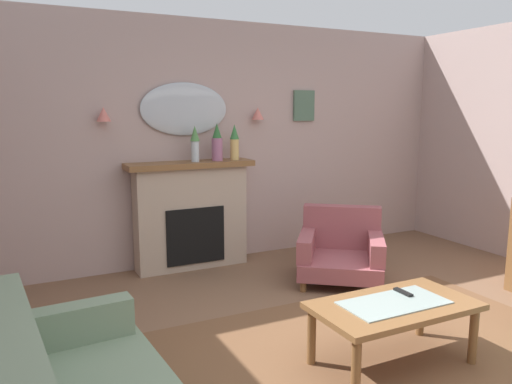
{
  "coord_description": "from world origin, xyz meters",
  "views": [
    {
      "loc": [
        -2.21,
        -2.2,
        1.72
      ],
      "look_at": [
        -0.23,
        1.78,
        0.97
      ],
      "focal_mm": 34.83,
      "sensor_mm": 36.0,
      "label": 1
    }
  ],
  "objects_px": {
    "fireplace": "(191,216)",
    "wall_mirror": "(185,109)",
    "mantel_vase_left": "(234,142)",
    "tv_remote": "(403,293)",
    "wall_sconce_right": "(258,114)",
    "wall_sconce_left": "(104,114)",
    "framed_picture": "(304,106)",
    "mantel_vase_right": "(195,142)",
    "mantel_vase_centre": "(217,143)",
    "armchair_by_coffee_table": "(341,250)",
    "coffee_table": "(394,311)"
  },
  "relations": [
    {
      "from": "fireplace",
      "to": "wall_mirror",
      "type": "distance_m",
      "value": 1.15
    },
    {
      "from": "wall_mirror",
      "to": "mantel_vase_left",
      "type": "bearing_deg",
      "value": -18.78
    },
    {
      "from": "tv_remote",
      "to": "wall_sconce_right",
      "type": "bearing_deg",
      "value": 86.2
    },
    {
      "from": "fireplace",
      "to": "wall_sconce_right",
      "type": "xyz_separation_m",
      "value": [
        0.85,
        0.09,
        1.09
      ]
    },
    {
      "from": "wall_mirror",
      "to": "wall_sconce_left",
      "type": "height_order",
      "value": "wall_mirror"
    },
    {
      "from": "wall_mirror",
      "to": "framed_picture",
      "type": "relative_size",
      "value": 2.67
    },
    {
      "from": "mantel_vase_right",
      "to": "wall_mirror",
      "type": "distance_m",
      "value": 0.39
    },
    {
      "from": "wall_sconce_left",
      "to": "mantel_vase_centre",
      "type": "bearing_deg",
      "value": -5.96
    },
    {
      "from": "mantel_vase_centre",
      "to": "wall_sconce_left",
      "type": "distance_m",
      "value": 1.2
    },
    {
      "from": "mantel_vase_centre",
      "to": "framed_picture",
      "type": "height_order",
      "value": "framed_picture"
    },
    {
      "from": "wall_mirror",
      "to": "armchair_by_coffee_table",
      "type": "height_order",
      "value": "wall_mirror"
    },
    {
      "from": "mantel_vase_centre",
      "to": "armchair_by_coffee_table",
      "type": "bearing_deg",
      "value": -47.27
    },
    {
      "from": "tv_remote",
      "to": "armchair_by_coffee_table",
      "type": "distance_m",
      "value": 1.59
    },
    {
      "from": "fireplace",
      "to": "wall_sconce_left",
      "type": "relative_size",
      "value": 9.71
    },
    {
      "from": "wall_mirror",
      "to": "wall_sconce_left",
      "type": "distance_m",
      "value": 0.85
    },
    {
      "from": "wall_mirror",
      "to": "wall_sconce_right",
      "type": "bearing_deg",
      "value": -3.37
    },
    {
      "from": "wall_sconce_right",
      "to": "tv_remote",
      "type": "bearing_deg",
      "value": -93.8
    },
    {
      "from": "fireplace",
      "to": "tv_remote",
      "type": "relative_size",
      "value": 8.5
    },
    {
      "from": "wall_sconce_right",
      "to": "coffee_table",
      "type": "bearing_deg",
      "value": -97.13
    },
    {
      "from": "tv_remote",
      "to": "fireplace",
      "type": "bearing_deg",
      "value": 105.06
    },
    {
      "from": "armchair_by_coffee_table",
      "to": "mantel_vase_right",
      "type": "bearing_deg",
      "value": 139.54
    },
    {
      "from": "wall_sconce_left",
      "to": "tv_remote",
      "type": "xyz_separation_m",
      "value": [
        1.53,
        -2.61,
        -1.21
      ]
    },
    {
      "from": "mantel_vase_right",
      "to": "coffee_table",
      "type": "height_order",
      "value": "mantel_vase_right"
    },
    {
      "from": "wall_sconce_left",
      "to": "framed_picture",
      "type": "relative_size",
      "value": 0.39
    },
    {
      "from": "wall_sconce_right",
      "to": "tv_remote",
      "type": "distance_m",
      "value": 2.88
    },
    {
      "from": "wall_sconce_left",
      "to": "mantel_vase_left",
      "type": "bearing_deg",
      "value": -5.08
    },
    {
      "from": "tv_remote",
      "to": "coffee_table",
      "type": "bearing_deg",
      "value": -149.94
    },
    {
      "from": "wall_sconce_left",
      "to": "framed_picture",
      "type": "distance_m",
      "value": 2.35
    },
    {
      "from": "framed_picture",
      "to": "wall_mirror",
      "type": "bearing_deg",
      "value": -179.62
    },
    {
      "from": "wall_sconce_right",
      "to": "coffee_table",
      "type": "distance_m",
      "value": 3.01
    },
    {
      "from": "wall_sconce_left",
      "to": "armchair_by_coffee_table",
      "type": "bearing_deg",
      "value": -28.44
    },
    {
      "from": "wall_sconce_right",
      "to": "wall_sconce_left",
      "type": "bearing_deg",
      "value": 180.0
    },
    {
      "from": "coffee_table",
      "to": "wall_sconce_left",
      "type": "bearing_deg",
      "value": 116.75
    },
    {
      "from": "armchair_by_coffee_table",
      "to": "wall_sconce_right",
      "type": "bearing_deg",
      "value": 108.62
    },
    {
      "from": "mantel_vase_centre",
      "to": "wall_mirror",
      "type": "height_order",
      "value": "wall_mirror"
    },
    {
      "from": "coffee_table",
      "to": "tv_remote",
      "type": "xyz_separation_m",
      "value": [
        0.16,
        0.1,
        0.07
      ]
    },
    {
      "from": "wall_mirror",
      "to": "wall_sconce_left",
      "type": "xyz_separation_m",
      "value": [
        -0.85,
        -0.05,
        -0.05
      ]
    },
    {
      "from": "mantel_vase_left",
      "to": "mantel_vase_right",
      "type": "bearing_deg",
      "value": -180.0
    },
    {
      "from": "framed_picture",
      "to": "coffee_table",
      "type": "relative_size",
      "value": 0.33
    },
    {
      "from": "fireplace",
      "to": "mantel_vase_left",
      "type": "bearing_deg",
      "value": -3.24
    },
    {
      "from": "mantel_vase_right",
      "to": "armchair_by_coffee_table",
      "type": "distance_m",
      "value": 1.88
    },
    {
      "from": "fireplace",
      "to": "wall_mirror",
      "type": "relative_size",
      "value": 1.42
    },
    {
      "from": "mantel_vase_right",
      "to": "mantel_vase_left",
      "type": "distance_m",
      "value": 0.45
    },
    {
      "from": "wall_mirror",
      "to": "framed_picture",
      "type": "distance_m",
      "value": 1.5
    },
    {
      "from": "framed_picture",
      "to": "coffee_table",
      "type": "xyz_separation_m",
      "value": [
        -0.99,
        -2.76,
        -1.37
      ]
    },
    {
      "from": "armchair_by_coffee_table",
      "to": "fireplace",
      "type": "bearing_deg",
      "value": 139.92
    },
    {
      "from": "mantel_vase_centre",
      "to": "fireplace",
      "type": "bearing_deg",
      "value": 174.61
    },
    {
      "from": "mantel_vase_right",
      "to": "mantel_vase_centre",
      "type": "relative_size",
      "value": 0.94
    },
    {
      "from": "mantel_vase_centre",
      "to": "coffee_table",
      "type": "xyz_separation_m",
      "value": [
        0.21,
        -2.58,
        -0.96
      ]
    },
    {
      "from": "mantel_vase_centre",
      "to": "wall_sconce_right",
      "type": "distance_m",
      "value": 0.64
    }
  ]
}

